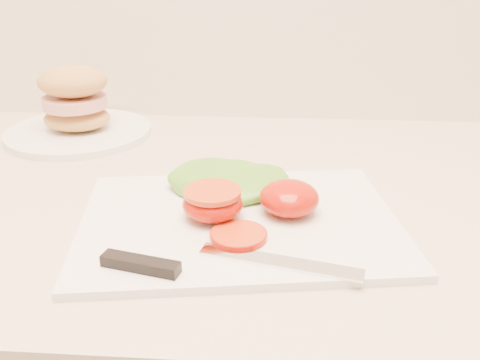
{
  "coord_description": "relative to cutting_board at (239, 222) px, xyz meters",
  "views": [
    {
      "loc": [
        -0.3,
        1.02,
        1.24
      ],
      "look_at": [
        -0.34,
        1.58,
        0.99
      ],
      "focal_mm": 40.0,
      "sensor_mm": 36.0,
      "label": 1
    }
  ],
  "objects": [
    {
      "name": "sandwich_plate",
      "position": [
        -0.3,
        0.3,
        0.04
      ],
      "size": [
        0.25,
        0.25,
        0.12
      ],
      "rotation": [
        0.0,
        0.0,
        0.21
      ],
      "color": "white",
      "rests_on": "counter"
    },
    {
      "name": "tomato_half_cut",
      "position": [
        -0.03,
        -0.0,
        0.02
      ],
      "size": [
        0.07,
        0.07,
        0.04
      ],
      "color": "#B71B06",
      "rests_on": "cutting_board"
    },
    {
      "name": "knife",
      "position": [
        -0.04,
        -0.11,
        0.01
      ],
      "size": [
        0.26,
        0.07,
        0.01
      ],
      "rotation": [
        0.0,
        0.0,
        -0.24
      ],
      "color": "silver",
      "rests_on": "cutting_board"
    },
    {
      "name": "lettuce_leaf_1",
      "position": [
        0.02,
        0.09,
        0.02
      ],
      "size": [
        0.12,
        0.12,
        0.02
      ],
      "primitive_type": "ellipsoid",
      "rotation": [
        0.0,
        0.0,
        0.8
      ],
      "color": "#64B22F",
      "rests_on": "cutting_board"
    },
    {
      "name": "tomato_slice_0",
      "position": [
        0.0,
        -0.05,
        0.01
      ],
      "size": [
        0.06,
        0.06,
        0.01
      ],
      "primitive_type": "cylinder",
      "color": "#D05325",
      "rests_on": "cutting_board"
    },
    {
      "name": "lettuce_leaf_0",
      "position": [
        -0.03,
        0.07,
        0.02
      ],
      "size": [
        0.16,
        0.12,
        0.03
      ],
      "primitive_type": "ellipsoid",
      "rotation": [
        0.0,
        0.0,
        -0.17
      ],
      "color": "#64B22F",
      "rests_on": "cutting_board"
    },
    {
      "name": "cutting_board",
      "position": [
        0.0,
        0.0,
        0.0
      ],
      "size": [
        0.41,
        0.32,
        0.01
      ],
      "primitive_type": "cube",
      "rotation": [
        0.0,
        0.0,
        0.15
      ],
      "color": "white",
      "rests_on": "counter"
    },
    {
      "name": "tomato_half_dome",
      "position": [
        0.06,
        0.02,
        0.02
      ],
      "size": [
        0.07,
        0.07,
        0.04
      ],
      "primitive_type": "ellipsoid",
      "color": "#B71B06",
      "rests_on": "cutting_board"
    }
  ]
}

